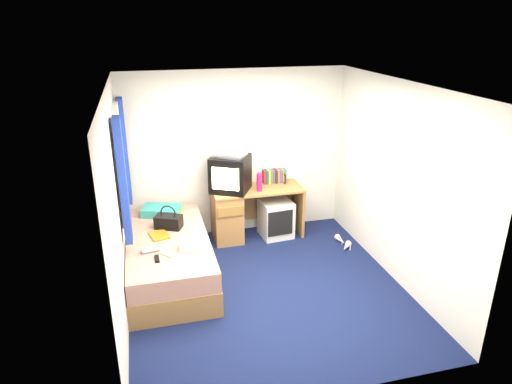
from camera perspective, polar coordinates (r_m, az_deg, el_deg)
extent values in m
plane|color=#0C1438|center=(5.59, 1.36, -12.04)|extent=(3.40, 3.40, 0.00)
plane|color=white|center=(4.72, 1.62, 13.12)|extent=(3.40, 3.40, 0.00)
plane|color=silver|center=(6.60, -2.55, 4.77)|extent=(3.20, 0.00, 3.20)
plane|color=silver|center=(3.60, 8.97, -10.28)|extent=(3.20, 0.00, 3.20)
plane|color=silver|center=(4.88, -16.95, -2.24)|extent=(0.00, 3.40, 3.40)
plane|color=silver|center=(5.66, 17.27, 0.98)|extent=(0.00, 3.40, 3.40)
cube|color=#A27643|center=(5.86, -10.77, -9.01)|extent=(1.00, 2.00, 0.30)
cube|color=olive|center=(5.55, -5.24, -10.43)|extent=(0.02, 0.70, 0.18)
cube|color=silver|center=(5.73, -10.96, -6.68)|extent=(0.98, 1.98, 0.24)
cube|color=#1A5FAD|center=(6.31, -11.76, -2.30)|extent=(0.57, 0.45, 0.11)
cube|color=#A27643|center=(6.54, 0.15, 0.34)|extent=(1.30, 0.55, 0.03)
cube|color=#A27643|center=(6.59, -3.65, -3.05)|extent=(0.40, 0.52, 0.72)
cube|color=#A27643|center=(6.85, 5.25, -2.13)|extent=(0.04, 0.52, 0.72)
cube|color=#A27643|center=(6.93, 1.63, -0.97)|extent=(0.78, 0.03, 0.55)
cube|color=silver|center=(6.73, 2.49, -3.31)|extent=(0.47, 0.47, 0.55)
cube|color=black|center=(6.39, -3.22, 2.33)|extent=(0.66, 0.65, 0.50)
cube|color=beige|center=(6.18, -3.85, 1.64)|extent=(0.34, 0.20, 0.31)
cube|color=silver|center=(6.30, -3.27, 4.83)|extent=(0.52, 0.49, 0.08)
cube|color=maroon|center=(6.70, 1.01, 1.90)|extent=(0.03, 0.13, 0.20)
cube|color=navy|center=(6.71, 1.29, 1.93)|extent=(0.03, 0.13, 0.20)
cube|color=gold|center=(6.72, 1.58, 1.95)|extent=(0.03, 0.13, 0.20)
cube|color=#337F33|center=(6.73, 1.87, 1.98)|extent=(0.03, 0.13, 0.20)
cube|color=#7F337F|center=(6.74, 2.15, 2.00)|extent=(0.03, 0.13, 0.20)
cube|color=#262626|center=(6.75, 2.44, 2.02)|extent=(0.03, 0.13, 0.20)
cube|color=#B26633|center=(6.76, 2.72, 2.05)|extent=(0.03, 0.13, 0.20)
cube|color=#4C4C99|center=(6.77, 3.01, 2.07)|extent=(0.03, 0.13, 0.20)
cube|color=olive|center=(6.78, 3.29, 2.09)|extent=(0.03, 0.13, 0.20)
cube|color=#337272|center=(6.79, 3.57, 2.12)|extent=(0.03, 0.13, 0.20)
cube|color=black|center=(6.74, 3.53, 1.70)|extent=(0.02, 0.12, 0.14)
cylinder|color=#CC1C63|center=(6.41, 0.42, 1.20)|extent=(0.10, 0.10, 0.24)
cylinder|color=silver|center=(6.53, -1.48, 1.27)|extent=(0.05, 0.05, 0.18)
cube|color=black|center=(5.89, -10.87, -3.68)|extent=(0.38, 0.31, 0.17)
torus|color=black|center=(5.84, -10.95, -2.59)|extent=(0.19, 0.10, 0.20)
cube|color=silver|center=(5.36, -7.75, -6.50)|extent=(0.36, 0.33, 0.10)
cube|color=yellow|center=(5.74, -12.02, -5.31)|extent=(0.27, 0.32, 0.01)
cylinder|color=silver|center=(5.37, -13.04, -6.98)|extent=(0.21, 0.10, 0.07)
cube|color=yellow|center=(5.29, -11.08, -7.66)|extent=(0.19, 0.20, 0.01)
cube|color=black|center=(5.21, -12.28, -8.15)|extent=(0.05, 0.16, 0.02)
cube|color=silver|center=(5.64, -16.78, 3.65)|extent=(0.02, 0.90, 1.10)
cube|color=white|center=(5.50, -17.32, 9.53)|extent=(0.06, 1.06, 0.08)
cube|color=white|center=(5.83, -16.07, -1.86)|extent=(0.06, 1.06, 0.08)
cube|color=navy|center=(5.09, -16.31, 1.25)|extent=(0.08, 0.24, 1.40)
cube|color=navy|center=(6.22, -16.14, 4.83)|extent=(0.08, 0.24, 1.40)
cone|color=silver|center=(6.72, 10.53, -5.92)|extent=(0.11, 0.23, 0.09)
cone|color=silver|center=(6.55, 11.21, -6.72)|extent=(0.21, 0.22, 0.09)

